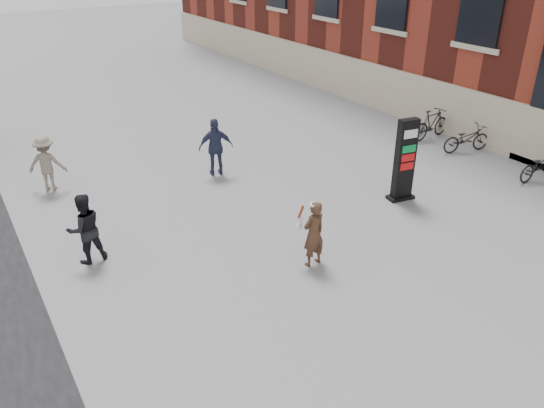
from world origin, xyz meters
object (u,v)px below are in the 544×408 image
woman (313,233)px  pedestrian_c (216,147)px  info_pylon (405,160)px  pedestrian_a (85,229)px  bike_6 (466,139)px  bike_7 (432,124)px  bike_4 (540,165)px  pedestrian_b (46,163)px

woman → pedestrian_c: (0.47, 5.50, 0.09)m
info_pylon → pedestrian_a: 8.17m
woman → pedestrian_a: size_ratio=0.94×
pedestrian_a → pedestrian_c: 5.33m
pedestrian_a → pedestrian_c: size_ratio=0.93×
pedestrian_a → bike_6: pedestrian_a is taller
woman → bike_7: 9.37m
pedestrian_a → pedestrian_c: (4.56, 2.77, 0.06)m
bike_7 → woman: bearing=112.3°
pedestrian_a → bike_4: bearing=164.1°
pedestrian_c → bike_7: 7.94m
info_pylon → pedestrian_b: size_ratio=1.43×
pedestrian_a → woman: bearing=142.2°
bike_4 → bike_6: size_ratio=0.98×
bike_7 → bike_6: bearing=174.8°
info_pylon → pedestrian_c: info_pylon is taller
woman → bike_7: (8.32, 4.32, -0.25)m
pedestrian_c → bike_4: pedestrian_c is taller
pedestrian_b → woman: bearing=146.4°
pedestrian_a → bike_4: (12.40, -2.60, -0.36)m
bike_6 → bike_7: (0.00, 1.52, 0.08)m
pedestrian_b → bike_4: (12.32, -6.94, -0.35)m
info_pylon → bike_7: (4.37, 2.99, -0.60)m
woman → bike_4: size_ratio=0.90×
pedestrian_c → bike_6: 8.31m
bike_6 → pedestrian_a: bearing=104.6°
pedestrian_c → bike_7: pedestrian_c is taller
pedestrian_c → bike_4: 9.52m
info_pylon → bike_6: (4.37, 1.46, -0.68)m
woman → bike_6: bearing=-166.3°
pedestrian_a → info_pylon: bearing=166.1°
woman → pedestrian_a: bearing=-38.6°
pedestrian_b → pedestrian_a: bearing=115.7°
bike_7 → pedestrian_a: bearing=92.1°
bike_4 → bike_7: bike_7 is taller
info_pylon → pedestrian_a: (-8.04, 1.40, -0.33)m
pedestrian_a → bike_7: bearing=-176.8°
woman → bike_6: size_ratio=0.89×
pedestrian_a → pedestrian_c: pedestrian_c is taller
bike_7 → pedestrian_b: bearing=72.3°
pedestrian_b → bike_6: 13.05m
pedestrian_a → pedestrian_b: bearing=-95.1°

